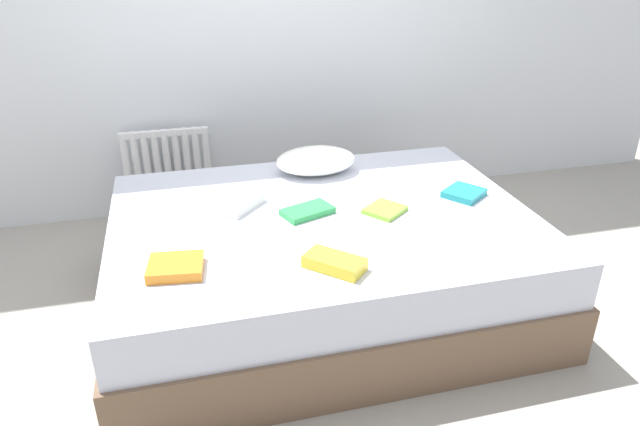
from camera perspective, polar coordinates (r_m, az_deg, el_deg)
ground_plane at (r=2.98m, az=0.24°, el=-8.74°), size 8.00×8.00×0.00m
bed at (r=2.84m, az=0.25°, el=-4.65°), size 2.00×1.50×0.50m
radiator at (r=3.81m, az=-14.84°, el=4.50°), size 0.54×0.04×0.48m
pillow at (r=3.18m, az=-0.43°, el=5.23°), size 0.44×0.30×0.14m
textbook_teal at (r=2.99m, az=14.07°, el=1.93°), size 0.25×0.24×0.03m
textbook_yellow at (r=2.28m, az=1.45°, el=-4.96°), size 0.25×0.25×0.05m
textbook_green at (r=2.71m, az=-1.26°, el=0.18°), size 0.27×0.21×0.03m
textbook_lime at (r=2.75m, az=6.45°, el=0.32°), size 0.23×0.23×0.02m
textbook_orange at (r=2.33m, az=-14.10°, el=-5.20°), size 0.23×0.21×0.04m
textbook_white at (r=2.81m, az=-8.15°, el=1.03°), size 0.29×0.30×0.04m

